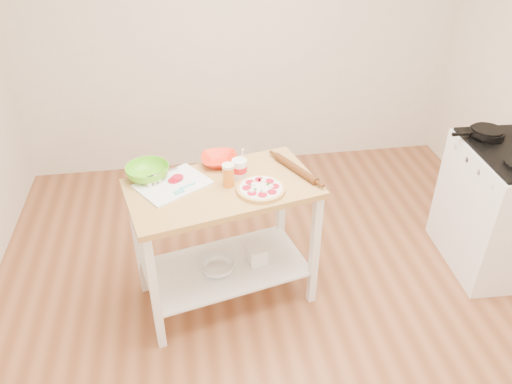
{
  "coord_description": "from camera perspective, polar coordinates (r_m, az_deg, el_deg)",
  "views": [
    {
      "loc": [
        -0.54,
        -2.12,
        2.52
      ],
      "look_at": [
        -0.15,
        0.34,
        0.87
      ],
      "focal_mm": 35.0,
      "sensor_mm": 36.0,
      "label": 1
    }
  ],
  "objects": [
    {
      "name": "beer_pint",
      "position": [
        2.96,
        -3.18,
        1.94
      ],
      "size": [
        0.07,
        0.07,
        0.14
      ],
      "color": "orange",
      "rests_on": "prep_island"
    },
    {
      "name": "shelf_bin",
      "position": [
        3.38,
        0.08,
        -7.19
      ],
      "size": [
        0.14,
        0.14,
        0.12
      ],
      "primitive_type": "cube",
      "rotation": [
        0.0,
        0.0,
        0.22
      ],
      "color": "white",
      "rests_on": "prep_island"
    },
    {
      "name": "orange_bowl",
      "position": [
        3.21,
        -4.21,
        3.68
      ],
      "size": [
        0.24,
        0.24,
        0.06
      ],
      "primitive_type": "imported",
      "rotation": [
        0.0,
        0.0,
        -0.04
      ],
      "color": "red",
      "rests_on": "prep_island"
    },
    {
      "name": "prep_island",
      "position": [
        3.14,
        -3.71,
        -3.19
      ],
      "size": [
        1.24,
        0.85,
        0.9
      ],
      "rotation": [
        0.0,
        0.0,
        0.22
      ],
      "color": "tan",
      "rests_on": "ground"
    },
    {
      "name": "gas_stove",
      "position": [
        3.96,
        26.58,
        -1.6
      ],
      "size": [
        0.7,
        0.81,
        1.11
      ],
      "rotation": [
        0.0,
        0.0,
        -0.04
      ],
      "color": "white",
      "rests_on": "ground"
    },
    {
      "name": "skillet",
      "position": [
        3.79,
        24.81,
        6.22
      ],
      "size": [
        0.37,
        0.23,
        0.03
      ],
      "rotation": [
        0.0,
        0.0,
        -0.01
      ],
      "color": "black",
      "rests_on": "gas_stove"
    },
    {
      "name": "room_shell",
      "position": [
        2.48,
        4.73,
        5.25
      ],
      "size": [
        4.04,
        4.54,
        2.74
      ],
      "color": "#945936",
      "rests_on": "ground"
    },
    {
      "name": "spatula",
      "position": [
        2.97,
        -8.27,
        0.41
      ],
      "size": [
        0.13,
        0.11,
        0.01
      ],
      "rotation": [
        0.0,
        0.0,
        0.47
      ],
      "color": "#51C5CA",
      "rests_on": "cutting_board"
    },
    {
      "name": "rolling_pin",
      "position": [
        3.13,
        4.53,
        2.7
      ],
      "size": [
        0.22,
        0.37,
        0.05
      ],
      "primitive_type": "cylinder",
      "rotation": [
        1.57,
        0.0,
        0.46
      ],
      "color": "#5B3014",
      "rests_on": "prep_island"
    },
    {
      "name": "yogurt_tub",
      "position": [
        3.05,
        -1.92,
        2.74
      ],
      "size": [
        0.09,
        0.09,
        0.2
      ],
      "color": "white",
      "rests_on": "prep_island"
    },
    {
      "name": "shelf_glass_bowl",
      "position": [
        3.33,
        -4.4,
        -8.54
      ],
      "size": [
        0.27,
        0.27,
        0.07
      ],
      "primitive_type": "imported",
      "rotation": [
        0.0,
        0.0,
        -0.2
      ],
      "color": "silver",
      "rests_on": "prep_island"
    },
    {
      "name": "green_bowl",
      "position": [
        3.11,
        -12.28,
        2.22
      ],
      "size": [
        0.35,
        0.35,
        0.08
      ],
      "primitive_type": "imported",
      "rotation": [
        0.0,
        0.0,
        0.43
      ],
      "color": "#60C81B",
      "rests_on": "prep_island"
    },
    {
      "name": "cutting_board",
      "position": [
        3.04,
        -9.57,
        0.92
      ],
      "size": [
        0.5,
        0.47,
        0.04
      ],
      "rotation": [
        0.0,
        0.0,
        0.57
      ],
      "color": "white",
      "rests_on": "prep_island"
    },
    {
      "name": "knife",
      "position": [
        3.11,
        -11.72,
        1.73
      ],
      "size": [
        0.24,
        0.15,
        0.01
      ],
      "rotation": [
        0.0,
        0.0,
        0.47
      ],
      "color": "silver",
      "rests_on": "cutting_board"
    },
    {
      "name": "pizza",
      "position": [
        2.93,
        0.56,
        0.37
      ],
      "size": [
        0.29,
        0.29,
        0.05
      ],
      "rotation": [
        0.0,
        0.0,
        0.47
      ],
      "color": "#DCAB5E",
      "rests_on": "prep_island"
    }
  ]
}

